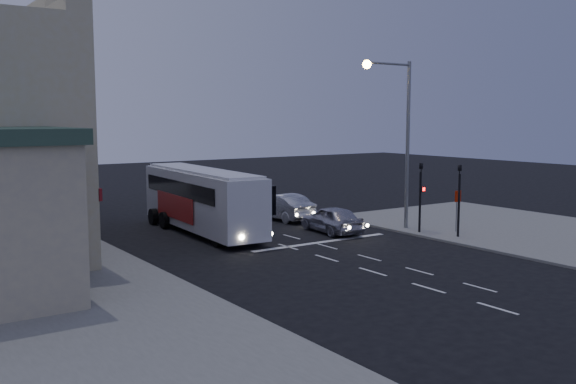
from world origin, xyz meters
TOP-DOWN VIEW (x-y plane):
  - ground at (0.00, 0.00)m, footprint 120.00×120.00m
  - sidewalk_near at (13.00, -4.00)m, footprint 12.00×24.00m
  - road_markings at (1.29, 3.31)m, footprint 8.00×30.55m
  - tour_bus at (-1.63, 7.77)m, footprint 2.95×11.21m
  - car_suv at (4.06, 3.80)m, footprint 2.12×4.43m
  - car_sedan_a at (4.32, 8.98)m, footprint 1.92×4.85m
  - car_sedan_b at (4.64, 14.57)m, footprint 3.35×5.74m
  - car_sedan_c at (3.76, 19.24)m, footprint 3.07×5.39m
  - car_extra at (4.38, 24.70)m, footprint 2.61×4.56m
  - traffic_signal_main at (7.60, 0.78)m, footprint 0.25×0.35m
  - traffic_signal_side at (8.30, -1.20)m, footprint 0.18×0.15m
  - regulatory_sign at (9.30, -0.24)m, footprint 0.45×0.12m
  - streetlight at (7.34, 2.20)m, footprint 3.32×0.44m
  - street_tree at (-8.21, 15.02)m, footprint 4.00×4.00m

SIDE VIEW (x-z plane):
  - ground at x=0.00m, z-range 0.00..0.00m
  - road_markings at x=1.29m, z-range 0.00..0.01m
  - sidewalk_near at x=13.00m, z-range 0.00..0.12m
  - car_sedan_c at x=3.76m, z-range 0.00..1.42m
  - car_extra at x=4.38m, z-range 0.00..1.42m
  - car_suv at x=4.06m, z-range 0.00..1.46m
  - car_sedan_b at x=4.64m, z-range 0.00..1.56m
  - car_sedan_a at x=4.32m, z-range 0.00..1.57m
  - regulatory_sign at x=9.30m, z-range 0.50..2.70m
  - tour_bus at x=-1.63m, z-range 0.14..3.55m
  - traffic_signal_main at x=7.60m, z-range 0.37..4.47m
  - traffic_signal_side at x=8.30m, z-range 0.37..4.47m
  - street_tree at x=-8.21m, z-range 1.40..7.60m
  - streetlight at x=7.34m, z-range 1.23..10.23m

